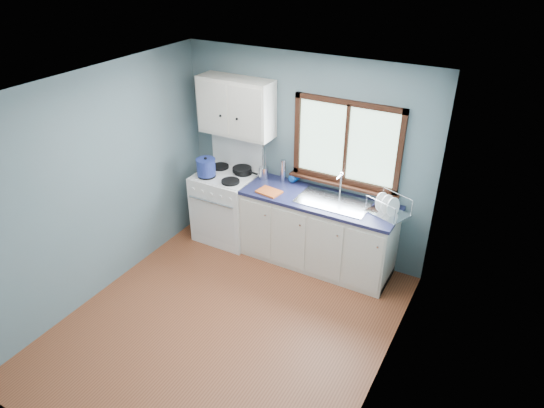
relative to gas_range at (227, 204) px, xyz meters
The scene contains 19 objects.
floor 1.82m from the gas_range, 57.18° to the right, with size 3.20×3.60×0.02m, color brown.
ceiling 2.67m from the gas_range, 57.18° to the right, with size 3.20×3.60×0.02m, color white.
wall_back 1.26m from the gas_range, 19.54° to the left, with size 3.20×0.02×2.50m, color slate.
wall_front 3.50m from the gas_range, 73.86° to the right, with size 3.20×0.02×2.50m, color slate.
wall_left 1.78m from the gas_range, 114.14° to the right, with size 0.02×3.60×2.50m, color slate.
wall_right 3.05m from the gas_range, 29.91° to the right, with size 0.02×3.60×2.50m, color slate.
gas_range is the anchor object (origin of this frame).
base_cabinets 1.31m from the gas_range, ahead, with size 1.85×0.60×0.88m.
countertop 1.37m from the gas_range, ahead, with size 1.89×0.64×0.04m, color #151836.
sink 1.53m from the gas_range, ahead, with size 0.84×0.46×0.44m.
window 1.81m from the gas_range, 11.37° to the left, with size 1.36×0.10×1.03m.
upper_cabinets 1.32m from the gas_range, 56.70° to the left, with size 0.95×0.35×0.70m.
skillet 0.54m from the gas_range, 39.58° to the left, with size 0.38×0.28×0.05m.
stockpot 0.62m from the gas_range, 136.81° to the right, with size 0.31×0.31×0.24m.
utensil_crock 0.71m from the gas_range, 18.72° to the left, with size 0.13×0.13×0.40m.
thermos 0.94m from the gas_range, 16.75° to the left, with size 0.07×0.07×0.29m, color silver.
soap_bottle 1.03m from the gas_range, 14.32° to the left, with size 0.11×0.11×0.28m, color #0F4AA1.
dish_towel 0.85m from the gas_range, 11.01° to the right, with size 0.28×0.20×0.02m, color #C5531F.
dish_rack 2.16m from the gas_range, ahead, with size 0.50×0.45×0.22m.
Camera 1 is at (2.29, -3.14, 3.64)m, focal length 32.00 mm.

